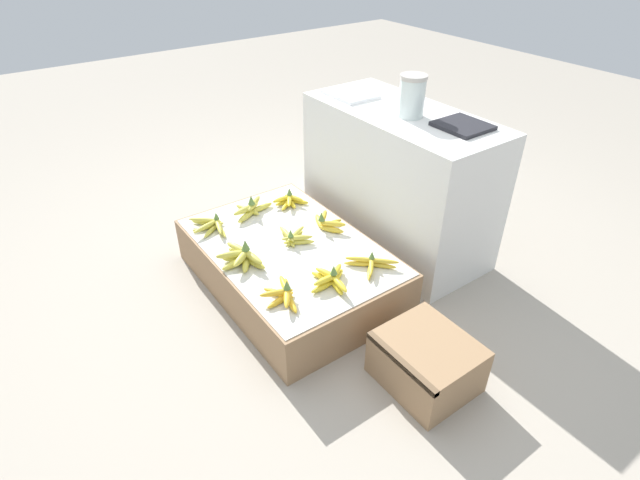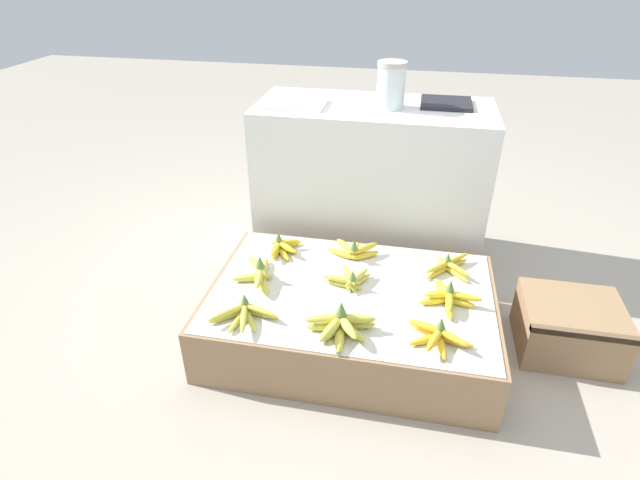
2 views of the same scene
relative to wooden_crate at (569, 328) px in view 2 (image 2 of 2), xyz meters
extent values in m
plane|color=#A89E8E|center=(-0.82, -0.10, -0.10)|extent=(10.00, 10.00, 0.00)
cube|color=#997551|center=(-0.82, -0.10, 0.01)|extent=(1.07, 0.72, 0.23)
cube|color=silver|center=(-0.82, -0.10, 0.13)|extent=(1.04, 0.70, 0.00)
cube|color=white|center=(-0.84, 0.59, 0.27)|extent=(1.06, 0.48, 0.74)
cube|color=#997551|center=(0.00, 0.00, 0.00)|extent=(0.36, 0.32, 0.21)
cube|color=brown|center=(0.00, -0.14, 0.09)|extent=(0.36, 0.02, 0.02)
ellipsoid|color=gold|center=(-1.22, -0.34, 0.14)|extent=(0.14, 0.12, 0.02)
ellipsoid|color=gold|center=(-1.18, -0.35, 0.14)|extent=(0.04, 0.16, 0.02)
ellipsoid|color=gold|center=(-1.15, -0.34, 0.14)|extent=(0.11, 0.15, 0.02)
ellipsoid|color=gold|center=(-1.13, -0.31, 0.14)|extent=(0.16, 0.05, 0.02)
ellipsoid|color=gold|center=(-1.22, -0.35, 0.16)|extent=(0.12, 0.14, 0.02)
ellipsoid|color=gold|center=(-1.16, -0.37, 0.16)|extent=(0.06, 0.16, 0.02)
ellipsoid|color=gold|center=(-1.13, -0.32, 0.16)|extent=(0.16, 0.07, 0.02)
cone|color=#5B7F3D|center=(-1.17, -0.30, 0.19)|extent=(0.03, 0.03, 0.04)
ellipsoid|color=gold|center=(-0.88, -0.34, 0.15)|extent=(0.14, 0.07, 0.03)
ellipsoid|color=gold|center=(-0.85, -0.36, 0.15)|extent=(0.10, 0.13, 0.03)
ellipsoid|color=gold|center=(-0.82, -0.39, 0.15)|extent=(0.05, 0.14, 0.03)
ellipsoid|color=gold|center=(-0.80, -0.35, 0.15)|extent=(0.13, 0.10, 0.03)
ellipsoid|color=gold|center=(-0.78, -0.31, 0.15)|extent=(0.14, 0.06, 0.03)
ellipsoid|color=gold|center=(-0.88, -0.34, 0.18)|extent=(0.14, 0.07, 0.03)
ellipsoid|color=gold|center=(-0.85, -0.39, 0.18)|extent=(0.08, 0.14, 0.03)
ellipsoid|color=gold|center=(-0.80, -0.36, 0.18)|extent=(0.11, 0.13, 0.03)
ellipsoid|color=gold|center=(-0.78, -0.32, 0.18)|extent=(0.14, 0.05, 0.03)
cone|color=#5B7F3D|center=(-0.83, -0.32, 0.22)|extent=(0.04, 0.04, 0.05)
ellipsoid|color=gold|center=(-0.54, -0.29, 0.14)|extent=(0.13, 0.09, 0.03)
ellipsoid|color=gold|center=(-0.54, -0.33, 0.14)|extent=(0.13, 0.09, 0.03)
ellipsoid|color=gold|center=(-0.50, -0.35, 0.14)|extent=(0.05, 0.14, 0.03)
ellipsoid|color=gold|center=(-0.46, -0.32, 0.14)|extent=(0.14, 0.06, 0.03)
ellipsoid|color=gold|center=(-0.54, -0.30, 0.17)|extent=(0.14, 0.06, 0.03)
ellipsoid|color=gold|center=(-0.52, -0.35, 0.17)|extent=(0.07, 0.14, 0.03)
ellipsoid|color=gold|center=(-0.47, -0.33, 0.17)|extent=(0.13, 0.10, 0.03)
cone|color=#5B7F3D|center=(-0.50, -0.31, 0.20)|extent=(0.03, 0.03, 0.04)
ellipsoid|color=gold|center=(-1.19, -0.05, 0.14)|extent=(0.05, 0.16, 0.03)
ellipsoid|color=gold|center=(-1.21, -0.11, 0.14)|extent=(0.16, 0.08, 0.03)
ellipsoid|color=gold|center=(-1.16, -0.14, 0.14)|extent=(0.10, 0.16, 0.03)
ellipsoid|color=gold|center=(-1.20, -0.08, 0.18)|extent=(0.12, 0.14, 0.03)
ellipsoid|color=gold|center=(-1.17, -0.14, 0.18)|extent=(0.06, 0.16, 0.03)
cone|color=#5B7F3D|center=(-1.18, -0.10, 0.22)|extent=(0.04, 0.04, 0.05)
ellipsoid|color=gold|center=(-0.80, -0.06, 0.14)|extent=(0.10, 0.14, 0.02)
ellipsoid|color=gold|center=(-0.84, -0.06, 0.14)|extent=(0.09, 0.14, 0.02)
ellipsoid|color=gold|center=(-0.86, -0.08, 0.14)|extent=(0.15, 0.05, 0.02)
ellipsoid|color=gold|center=(-0.81, -0.06, 0.16)|extent=(0.09, 0.14, 0.02)
ellipsoid|color=gold|center=(-0.84, -0.05, 0.16)|extent=(0.09, 0.14, 0.02)
ellipsoid|color=gold|center=(-0.87, -0.09, 0.16)|extent=(0.15, 0.04, 0.02)
cone|color=#5B7F3D|center=(-0.82, -0.09, 0.19)|extent=(0.03, 0.03, 0.04)
ellipsoid|color=yellow|center=(-0.48, -0.07, 0.14)|extent=(0.08, 0.12, 0.03)
ellipsoid|color=yellow|center=(-0.52, -0.12, 0.14)|extent=(0.12, 0.07, 0.03)
ellipsoid|color=yellow|center=(-0.47, -0.16, 0.14)|extent=(0.03, 0.12, 0.03)
ellipsoid|color=yellow|center=(-0.43, -0.11, 0.14)|extent=(0.12, 0.05, 0.03)
ellipsoid|color=yellow|center=(-0.49, -0.08, 0.17)|extent=(0.09, 0.11, 0.03)
ellipsoid|color=yellow|center=(-0.50, -0.11, 0.17)|extent=(0.12, 0.06, 0.03)
ellipsoid|color=yellow|center=(-0.47, -0.14, 0.17)|extent=(0.03, 0.12, 0.03)
ellipsoid|color=yellow|center=(-0.41, -0.11, 0.17)|extent=(0.12, 0.04, 0.03)
cone|color=#5B7F3D|center=(-0.47, -0.10, 0.20)|extent=(0.03, 0.03, 0.04)
ellipsoid|color=yellow|center=(-1.17, 0.09, 0.14)|extent=(0.03, 0.12, 0.02)
ellipsoid|color=yellow|center=(-1.14, 0.08, 0.14)|extent=(0.09, 0.11, 0.02)
ellipsoid|color=yellow|center=(-1.14, 0.12, 0.14)|extent=(0.12, 0.05, 0.02)
ellipsoid|color=yellow|center=(-1.13, 0.15, 0.14)|extent=(0.10, 0.09, 0.02)
ellipsoid|color=yellow|center=(-1.17, 0.08, 0.17)|extent=(0.03, 0.12, 0.02)
ellipsoid|color=yellow|center=(-1.13, 0.10, 0.17)|extent=(0.11, 0.09, 0.02)
ellipsoid|color=yellow|center=(-1.14, 0.13, 0.17)|extent=(0.12, 0.07, 0.02)
cone|color=#5B7F3D|center=(-1.17, 0.12, 0.20)|extent=(0.03, 0.03, 0.04)
ellipsoid|color=gold|center=(-0.80, 0.13, 0.14)|extent=(0.12, 0.09, 0.03)
ellipsoid|color=gold|center=(-0.85, 0.17, 0.14)|extent=(0.03, 0.13, 0.03)
ellipsoid|color=gold|center=(-0.90, 0.13, 0.14)|extent=(0.13, 0.08, 0.03)
ellipsoid|color=gold|center=(-0.80, 0.14, 0.17)|extent=(0.11, 0.11, 0.03)
ellipsoid|color=gold|center=(-0.88, 0.14, 0.17)|extent=(0.11, 0.11, 0.03)
cone|color=#5B7F3D|center=(-0.85, 0.10, 0.21)|extent=(0.03, 0.03, 0.04)
ellipsoid|color=gold|center=(-0.50, 0.08, 0.14)|extent=(0.12, 0.14, 0.02)
ellipsoid|color=gold|center=(-0.45, 0.09, 0.14)|extent=(0.13, 0.13, 0.02)
ellipsoid|color=gold|center=(-0.45, 0.13, 0.14)|extent=(0.14, 0.13, 0.02)
ellipsoid|color=gold|center=(-0.50, 0.08, 0.16)|extent=(0.13, 0.14, 0.02)
ellipsoid|color=gold|center=(-0.45, 0.09, 0.16)|extent=(0.14, 0.13, 0.02)
ellipsoid|color=gold|center=(-0.44, 0.14, 0.16)|extent=(0.13, 0.13, 0.02)
cone|color=#5B7F3D|center=(-0.47, 0.11, 0.19)|extent=(0.03, 0.03, 0.04)
cylinder|color=silver|center=(-0.77, 0.57, 0.73)|extent=(0.12, 0.12, 0.18)
cylinder|color=#B7B2A8|center=(-0.77, 0.57, 0.82)|extent=(0.13, 0.13, 0.02)
cube|color=white|center=(-1.18, 0.53, 0.65)|extent=(0.27, 0.20, 0.02)
cube|color=#232328|center=(-0.53, 0.66, 0.65)|extent=(0.22, 0.21, 0.02)
camera|label=1|loc=(0.85, -1.11, 1.48)|focal=28.00mm
camera|label=2|loc=(-0.64, -1.61, 1.26)|focal=28.00mm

